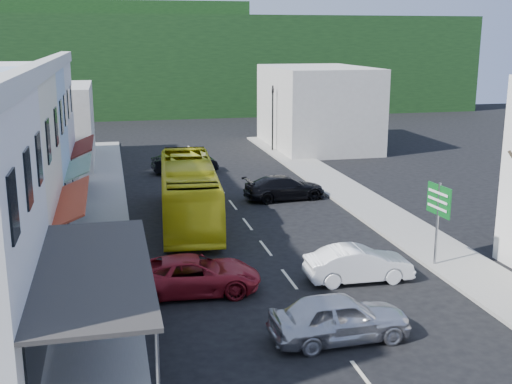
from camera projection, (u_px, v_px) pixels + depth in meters
name	position (u px, v px, depth m)	size (l,w,h in m)	color
ground	(289.00, 279.00, 25.88)	(120.00, 120.00, 0.00)	black
sidewalk_left	(100.00, 221.00, 33.70)	(3.00, 52.00, 0.15)	gray
sidewalk_right	(367.00, 205.00, 36.96)	(3.00, 52.00, 0.15)	gray
distant_block_left	(38.00, 126.00, 48.12)	(8.00, 10.00, 6.00)	#B7B2A8
distant_block_right	(317.00, 107.00, 55.85)	(8.00, 12.00, 7.00)	#B7B2A8
hillside	(147.00, 58.00, 85.61)	(80.00, 26.00, 14.00)	#163215
bus	(189.00, 193.00, 33.52)	(2.50, 11.60, 3.10)	yellow
car_silver	(340.00, 320.00, 20.55)	(1.80, 4.40, 1.40)	silver
car_white	(359.00, 264.00, 25.55)	(1.80, 4.40, 1.40)	white
car_red	(193.00, 275.00, 24.38)	(1.90, 4.60, 1.40)	maroon
car_black_near	(285.00, 188.00, 38.39)	(1.84, 4.50, 1.40)	black
car_black_far	(185.00, 163.00, 45.88)	(1.80, 4.40, 1.40)	black
pedestrian_left	(110.00, 260.00, 25.15)	(0.60, 0.40, 1.70)	black
direction_sign	(437.00, 226.00, 26.81)	(0.33, 1.66, 3.67)	#0C5B1D
traffic_signal	(273.00, 119.00, 53.67)	(0.88, 1.23, 5.57)	black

